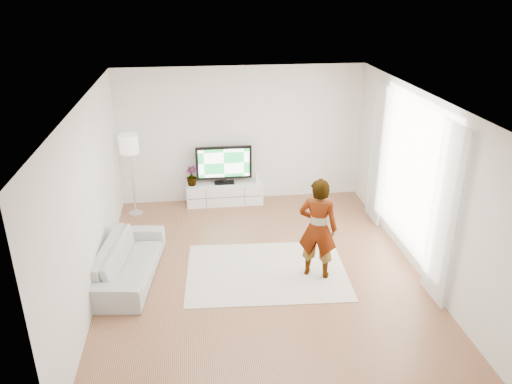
{
  "coord_description": "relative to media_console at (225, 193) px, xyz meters",
  "views": [
    {
      "loc": [
        -0.95,
        -6.79,
        4.35
      ],
      "look_at": [
        -0.03,
        0.4,
        1.24
      ],
      "focal_mm": 35.0,
      "sensor_mm": 36.0,
      "label": 1
    }
  ],
  "objects": [
    {
      "name": "floor",
      "position": [
        0.39,
        -2.76,
        -0.22
      ],
      "size": [
        6.0,
        6.0,
        0.0
      ],
      "primitive_type": "plane",
      "color": "#A9704C",
      "rests_on": "ground"
    },
    {
      "name": "ceiling",
      "position": [
        0.39,
        -2.76,
        2.58
      ],
      "size": [
        6.0,
        6.0,
        0.0
      ],
      "primitive_type": "plane",
      "color": "white",
      "rests_on": "wall_back"
    },
    {
      "name": "wall_left",
      "position": [
        -2.11,
        -2.76,
        1.18
      ],
      "size": [
        0.02,
        6.0,
        2.8
      ],
      "primitive_type": "cube",
      "color": "white",
      "rests_on": "floor"
    },
    {
      "name": "wall_right",
      "position": [
        2.89,
        -2.76,
        1.18
      ],
      "size": [
        0.02,
        6.0,
        2.8
      ],
      "primitive_type": "cube",
      "color": "white",
      "rests_on": "floor"
    },
    {
      "name": "wall_back",
      "position": [
        0.39,
        0.24,
        1.18
      ],
      "size": [
        5.0,
        0.02,
        2.8
      ],
      "primitive_type": "cube",
      "color": "white",
      "rests_on": "floor"
    },
    {
      "name": "wall_front",
      "position": [
        0.39,
        -5.76,
        1.18
      ],
      "size": [
        5.0,
        0.02,
        2.8
      ],
      "primitive_type": "cube",
      "color": "white",
      "rests_on": "floor"
    },
    {
      "name": "window",
      "position": [
        2.87,
        -2.46,
        1.23
      ],
      "size": [
        0.01,
        2.6,
        2.5
      ],
      "primitive_type": "cube",
      "color": "white",
      "rests_on": "wall_right"
    },
    {
      "name": "curtain_near",
      "position": [
        2.79,
        -3.76,
        1.13
      ],
      "size": [
        0.04,
        0.7,
        2.6
      ],
      "primitive_type": "cube",
      "color": "white",
      "rests_on": "floor"
    },
    {
      "name": "curtain_far",
      "position": [
        2.79,
        -1.16,
        1.13
      ],
      "size": [
        0.04,
        0.7,
        2.6
      ],
      "primitive_type": "cube",
      "color": "white",
      "rests_on": "floor"
    },
    {
      "name": "media_console",
      "position": [
        0.0,
        0.0,
        0.0
      ],
      "size": [
        1.57,
        0.45,
        0.44
      ],
      "color": "white",
      "rests_on": "floor"
    },
    {
      "name": "television",
      "position": [
        0.0,
        0.03,
        0.65
      ],
      "size": [
        1.14,
        0.22,
        0.79
      ],
      "color": "black",
      "rests_on": "media_console"
    },
    {
      "name": "game_console",
      "position": [
        0.69,
        -0.0,
        0.32
      ],
      "size": [
        0.06,
        0.15,
        0.2
      ],
      "rotation": [
        0.0,
        0.0,
        -0.08
      ],
      "color": "white",
      "rests_on": "media_console"
    },
    {
      "name": "potted_plant",
      "position": [
        -0.67,
        0.0,
        0.42
      ],
      "size": [
        0.27,
        0.27,
        0.4
      ],
      "primitive_type": "imported",
      "rotation": [
        0.0,
        0.0,
        -0.23
      ],
      "color": "#3F7238",
      "rests_on": "media_console"
    },
    {
      "name": "rug",
      "position": [
        0.48,
        -2.76,
        -0.21
      ],
      "size": [
        2.65,
        1.98,
        0.01
      ],
      "primitive_type": "cube",
      "rotation": [
        0.0,
        0.0,
        -0.06
      ],
      "color": "beige",
      "rests_on": "floor"
    },
    {
      "name": "player",
      "position": [
        1.24,
        -2.94,
        0.61
      ],
      "size": [
        0.7,
        0.6,
        1.64
      ],
      "primitive_type": "imported",
      "rotation": [
        0.0,
        0.0,
        2.74
      ],
      "color": "#334772",
      "rests_on": "rug"
    },
    {
      "name": "sofa",
      "position": [
        -1.68,
        -2.63,
        0.07
      ],
      "size": [
        1.04,
        2.08,
        0.58
      ],
      "primitive_type": "imported",
      "rotation": [
        0.0,
        0.0,
        1.44
      ],
      "color": "#B0B0AB",
      "rests_on": "floor"
    },
    {
      "name": "floor_lamp",
      "position": [
        -1.81,
        -0.28,
        1.17
      ],
      "size": [
        0.36,
        0.36,
        1.64
      ],
      "color": "silver",
      "rests_on": "floor"
    }
  ]
}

